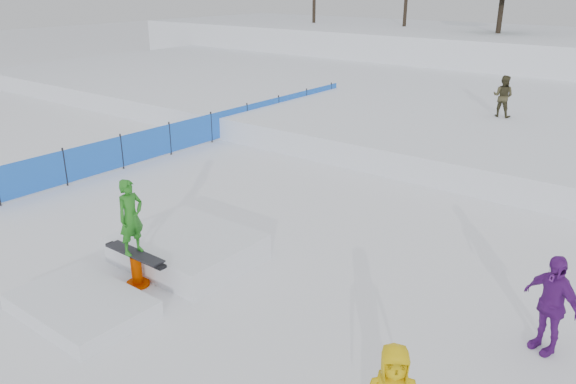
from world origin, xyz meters
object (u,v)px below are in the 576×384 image
Objects in this scene: jib_rail_feature at (161,259)px; safety_fence at (211,127)px; spectator_purple at (550,304)px; walker_olive at (503,96)px.

safety_fence is at bearing 129.15° from jib_rail_feature.
jib_rail_feature is at bearing -138.09° from spectator_purple.
walker_olive is at bearing 82.76° from jib_rail_feature.
safety_fence is 9.84× the size of spectator_purple.
jib_rail_feature reaches higher than spectator_purple.
walker_olive is at bearing 41.05° from safety_fence.
jib_rail_feature is (-6.59, -2.06, -0.51)m from spectator_purple.
walker_olive is at bearing 136.00° from spectator_purple.
safety_fence is 3.64× the size of jib_rail_feature.
spectator_purple is 0.37× the size of jib_rail_feature.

